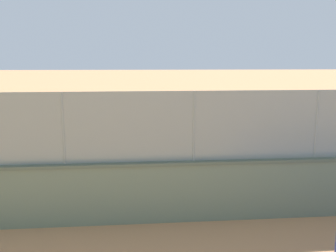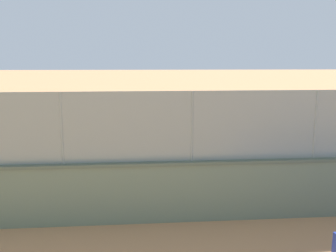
% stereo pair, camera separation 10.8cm
% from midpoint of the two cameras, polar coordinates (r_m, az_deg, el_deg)
% --- Properties ---
extents(ground_plane, '(260.00, 260.00, 0.00)m').
position_cam_midpoint_polar(ground_plane, '(21.60, 3.01, -0.71)').
color(ground_plane, tan).
extents(perimeter_wall, '(29.10, 1.01, 1.56)m').
position_cam_midpoint_polar(perimeter_wall, '(10.01, 13.02, -9.23)').
color(perimeter_wall, slate).
rests_on(perimeter_wall, ground_plane).
extents(fence_panel_on_wall, '(28.58, 0.62, 1.75)m').
position_cam_midpoint_polar(fence_panel_on_wall, '(9.60, 13.42, 0.12)').
color(fence_panel_on_wall, gray).
rests_on(fence_panel_on_wall, perimeter_wall).
extents(player_near_wall_returning, '(0.70, 1.13, 1.57)m').
position_cam_midpoint_polar(player_near_wall_returning, '(20.72, -5.35, 1.37)').
color(player_near_wall_returning, navy).
rests_on(player_near_wall_returning, ground_plane).
extents(player_at_service_line, '(0.77, 0.99, 1.67)m').
position_cam_midpoint_polar(player_at_service_line, '(18.05, -0.24, 0.31)').
color(player_at_service_line, black).
rests_on(player_at_service_line, ground_plane).
extents(sports_ball, '(0.13, 0.13, 0.13)m').
position_cam_midpoint_polar(sports_ball, '(19.55, -4.68, 1.47)').
color(sports_ball, orange).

